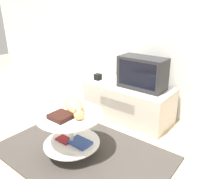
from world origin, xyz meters
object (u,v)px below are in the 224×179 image
Objects in this scene: tv at (142,73)px; dvd_box at (61,116)px; speaker at (98,77)px; cat at (74,106)px.

tv is 1.28m from dvd_box.
speaker is at bearing -173.28° from tv.
dvd_box is at bearing -55.81° from cat.
dvd_box is at bearing -99.20° from tv.
tv is at bearing 80.80° from dvd_box.
tv reaches higher than speaker.
cat is (-0.01, 0.20, 0.03)m from dvd_box.
cat is (-0.21, -1.05, -0.16)m from tv.
tv is 1.09m from cat.
dvd_box is 0.20m from cat.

